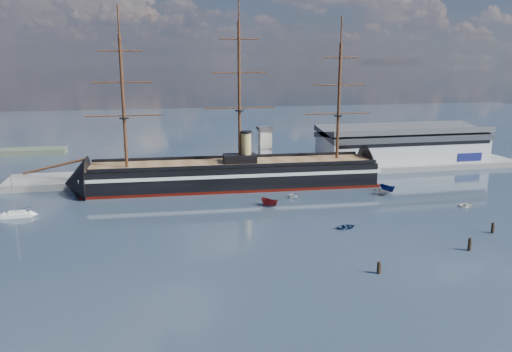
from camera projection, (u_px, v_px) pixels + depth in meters
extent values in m
plane|color=#253341|center=(282.00, 202.00, 139.13)|extent=(600.00, 600.00, 0.00)
cube|color=slate|center=(282.00, 173.00, 175.51)|extent=(180.00, 18.00, 2.00)
cube|color=#B7BABC|center=(402.00, 147.00, 187.96)|extent=(62.00, 20.00, 10.00)
cube|color=#3F4247|center=(403.00, 132.00, 186.72)|extent=(63.00, 21.00, 2.00)
cube|color=silver|center=(265.00, 150.00, 169.17)|extent=(4.00, 4.00, 14.00)
cube|color=#3F4247|center=(265.00, 128.00, 167.50)|extent=(5.00, 5.00, 1.00)
cube|color=black|center=(234.00, 174.00, 155.12)|extent=(88.72, 20.64, 7.00)
cube|color=silver|center=(234.00, 171.00, 154.85)|extent=(90.73, 20.98, 1.00)
cube|color=#430A04|center=(234.00, 186.00, 155.93)|extent=(90.73, 20.94, 0.90)
cone|color=black|center=(77.00, 183.00, 145.30)|extent=(14.81, 16.40, 15.68)
cone|color=black|center=(372.00, 169.00, 165.07)|extent=(11.81, 16.24, 15.68)
cube|color=brown|center=(233.00, 163.00, 154.32)|extent=(88.66, 19.36, 0.40)
cube|color=black|center=(240.00, 158.00, 154.43)|extent=(10.30, 6.52, 2.50)
cylinder|color=tan|center=(246.00, 147.00, 154.08)|extent=(3.20, 3.20, 9.00)
cylinder|color=#381E0F|center=(55.00, 166.00, 142.95)|extent=(17.76, 1.64, 4.43)
cylinder|color=#381E0F|center=(123.00, 102.00, 143.24)|extent=(0.90, 0.90, 38.00)
cylinder|color=#381E0F|center=(239.00, 94.00, 150.03)|extent=(0.90, 0.90, 42.00)
cylinder|color=#381E0F|center=(339.00, 102.00, 157.49)|extent=(0.90, 0.90, 36.00)
cube|color=silver|center=(17.00, 215.00, 125.32)|extent=(7.33, 2.21, 0.98)
cube|color=silver|center=(17.00, 212.00, 125.15)|extent=(3.91, 1.59, 0.78)
cylinder|color=#B2B2B7|center=(12.00, 193.00, 123.92)|extent=(0.16, 0.16, 10.73)
imported|color=maroon|center=(270.00, 206.00, 135.25)|extent=(6.63, 5.84, 2.60)
imported|color=navy|center=(346.00, 228.00, 117.02)|extent=(1.37, 2.92, 1.32)
imported|color=gray|center=(382.00, 195.00, 146.46)|extent=(5.70, 3.05, 2.16)
imported|color=silver|center=(293.00, 198.00, 143.12)|extent=(5.64, 4.41, 1.90)
imported|color=silver|center=(467.00, 207.00, 134.69)|extent=(1.30, 2.85, 1.30)
imported|color=navy|center=(387.00, 192.00, 150.26)|extent=(6.93, 4.60, 2.60)
cylinder|color=black|center=(378.00, 274.00, 91.99)|extent=(0.64, 0.64, 3.02)
cylinder|color=black|center=(469.00, 251.00, 103.20)|extent=(0.64, 0.64, 3.49)
cylinder|color=black|center=(492.00, 233.00, 113.80)|extent=(0.64, 0.64, 3.20)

